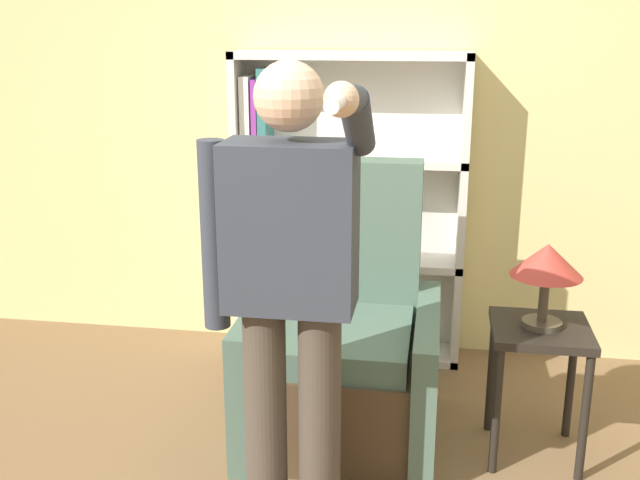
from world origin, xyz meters
name	(u,v)px	position (x,y,z in m)	size (l,w,h in m)	color
wall_back	(393,101)	(0.00, 2.03, 1.40)	(8.00, 0.06, 2.80)	#DBCC84
bookcase	(329,212)	(-0.32, 1.87, 0.81)	(1.23, 0.28, 1.66)	silver
armchair	(344,353)	(-0.13, 1.03, 0.37)	(0.83, 0.84, 1.21)	#4C3823
person_standing	(290,280)	(-0.22, 0.28, 0.98)	(0.58, 0.78, 1.69)	#473D33
side_table	(539,352)	(0.71, 0.95, 0.48)	(0.40, 0.40, 0.59)	black
table_lamp	(547,264)	(0.71, 0.95, 0.86)	(0.29, 0.29, 0.36)	#4C4233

